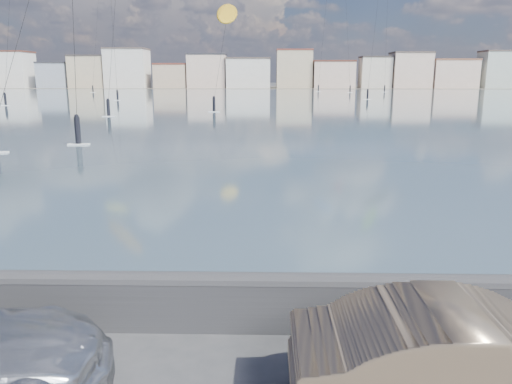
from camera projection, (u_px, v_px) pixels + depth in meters
The scene contains 6 objects.
bay_water at pixel (261, 100), 95.29m from camera, with size 500.00×177.00×0.00m, color #335360.
far_shore_strip at pixel (265, 87), 200.94m from camera, with size 500.00×60.00×0.00m, color #4C473D.
seawall at pixel (197, 299), 8.69m from camera, with size 400.00×0.36×1.08m.
far_buildings at pixel (268, 72), 185.92m from camera, with size 240.79×13.26×14.60m.
car_champagne at pixel (481, 366), 6.31m from camera, with size 1.68×4.83×1.59m, color tan.
kitesurfer_7 at pixel (227, 14), 69.83m from camera, with size 3.75×16.05×15.61m.
Camera 1 is at (1.22, -5.32, 4.37)m, focal length 35.00 mm.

